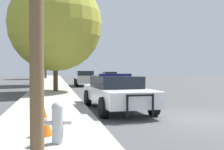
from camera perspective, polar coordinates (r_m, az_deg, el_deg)
ground_plane at (r=9.79m, az=18.75°, el=-8.51°), size 110.00×110.00×0.00m
sidewalk_left at (r=8.46m, az=-13.02°, el=-9.58°), size 3.00×110.00×0.13m
police_car at (r=11.20m, az=0.92°, el=-3.38°), size 2.25×5.25×1.45m
fire_hydrant at (r=5.92m, az=-11.00°, el=-9.18°), size 0.56×0.24×0.85m
traffic_light at (r=33.49m, az=-8.91°, el=4.93°), size 4.01×0.35×5.13m
car_background_oncoming at (r=37.34m, az=-0.47°, el=-0.20°), size 2.02×4.11×1.23m
car_background_midblock at (r=26.85m, az=-5.56°, el=-0.58°), size 1.97×4.44×1.44m
tree_sidewalk_mid at (r=28.49m, az=-14.22°, el=7.87°), size 5.63×5.63×7.62m
tree_sidewalk_far at (r=46.24m, az=-13.36°, el=5.91°), size 4.49×4.49×7.52m
tree_sidewalk_near at (r=19.51m, az=-11.44°, el=10.02°), size 6.28×6.28×7.63m
traffic_cone at (r=6.66m, az=-13.62°, el=-9.09°), size 0.38×0.38×0.66m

